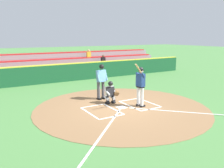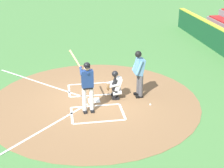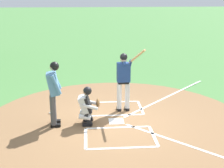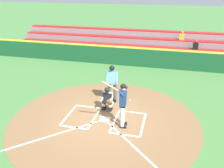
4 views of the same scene
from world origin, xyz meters
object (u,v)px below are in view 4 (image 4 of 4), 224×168
Objects in this scene: batter at (123,102)px; plate_umpire at (112,81)px; baseball at (130,100)px; catcher at (108,98)px.

batter reaches higher than plate_umpire.
batter is 2.56m from baseball.
batter is at bearing 114.64° from plate_umpire.
batter reaches higher than baseball.
plate_umpire is at bearing -65.36° from batter.
baseball is (0.10, -2.33, -1.06)m from batter.
plate_umpire is at bearing -88.66° from catcher.
catcher is 15.27× the size of baseball.
catcher is at bearing 91.34° from plate_umpire.
baseball is (-0.83, -1.17, -0.55)m from catcher.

